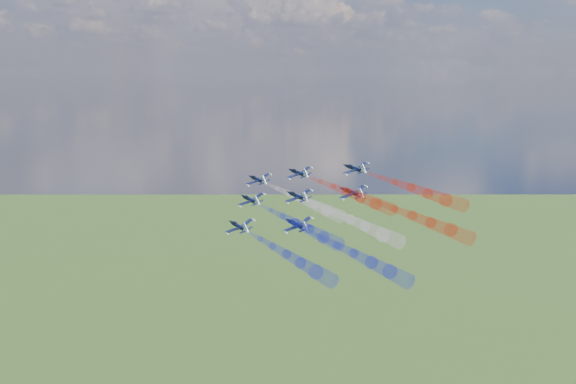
# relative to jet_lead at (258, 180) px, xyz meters

# --- Properties ---
(jet_lead) EXTENTS (13.07, 13.36, 6.29)m
(jet_lead) POSITION_rel_jet_lead_xyz_m (0.00, 0.00, 0.00)
(jet_lead) COLOR black
(trail_lead) EXTENTS (24.01, 30.21, 7.65)m
(trail_lead) POSITION_rel_jet_lead_xyz_m (13.03, -17.32, -2.08)
(trail_lead) COLOR white
(jet_inner_left) EXTENTS (13.07, 13.36, 6.29)m
(jet_inner_left) POSITION_rel_jet_lead_xyz_m (-0.60, -12.85, -3.41)
(jet_inner_left) COLOR black
(trail_inner_left) EXTENTS (24.01, 30.21, 7.65)m
(trail_inner_left) POSITION_rel_jet_lead_xyz_m (12.44, -30.17, -5.50)
(trail_inner_left) COLOR #171FCB
(jet_inner_right) EXTENTS (13.07, 13.36, 6.29)m
(jet_inner_right) POSITION_rel_jet_lead_xyz_m (11.87, -2.86, 2.50)
(jet_inner_right) COLOR black
(trail_inner_right) EXTENTS (24.01, 30.21, 7.65)m
(trail_inner_right) POSITION_rel_jet_lead_xyz_m (24.91, -20.17, 0.41)
(trail_inner_right) COLOR red
(jet_outer_left) EXTENTS (13.07, 13.36, 6.29)m
(jet_outer_left) POSITION_rel_jet_lead_xyz_m (-2.05, -25.61, -7.73)
(jet_outer_left) COLOR black
(trail_outer_left) EXTENTS (24.01, 30.21, 7.65)m
(trail_outer_left) POSITION_rel_jet_lead_xyz_m (10.98, -42.93, -9.81)
(trail_outer_left) COLOR #171FCB
(jet_center_third) EXTENTS (13.07, 13.36, 6.29)m
(jet_center_third) POSITION_rel_jet_lead_xyz_m (12.31, -17.36, -1.42)
(jet_center_third) COLOR black
(trail_center_third) EXTENTS (24.01, 30.21, 7.65)m
(trail_center_third) POSITION_rel_jet_lead_xyz_m (25.34, -34.68, -3.50)
(trail_center_third) COLOR white
(jet_outer_right) EXTENTS (13.07, 13.36, 6.29)m
(jet_outer_right) POSITION_rel_jet_lead_xyz_m (27.49, -7.43, 4.54)
(jet_outer_right) COLOR black
(trail_outer_right) EXTENTS (24.01, 30.21, 7.65)m
(trail_outer_right) POSITION_rel_jet_lead_xyz_m (40.52, -24.74, 2.46)
(trail_outer_right) COLOR red
(jet_rear_left) EXTENTS (13.07, 13.36, 6.29)m
(jet_rear_left) POSITION_rel_jet_lead_xyz_m (12.77, -29.98, -6.08)
(jet_rear_left) COLOR black
(trail_rear_left) EXTENTS (24.01, 30.21, 7.65)m
(trail_rear_left) POSITION_rel_jet_lead_xyz_m (25.80, -47.30, -8.16)
(trail_rear_left) COLOR #171FCB
(jet_rear_right) EXTENTS (13.07, 13.36, 6.29)m
(jet_rear_right) POSITION_rel_jet_lead_xyz_m (26.31, -20.62, 0.33)
(jet_rear_right) COLOR black
(trail_rear_right) EXTENTS (24.01, 30.21, 7.65)m
(trail_rear_right) POSITION_rel_jet_lead_xyz_m (39.35, -37.94, -1.75)
(trail_rear_right) COLOR red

